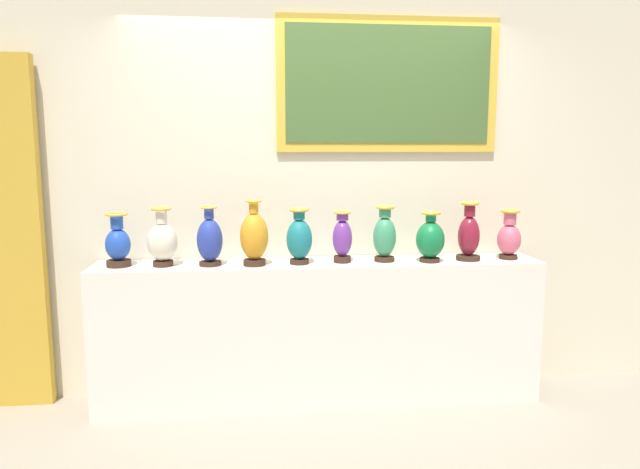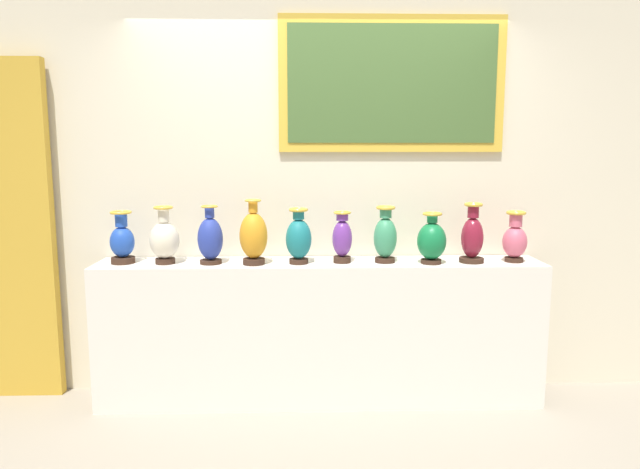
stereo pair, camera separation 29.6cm
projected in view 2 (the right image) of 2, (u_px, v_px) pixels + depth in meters
The scene contains 14 objects.
ground_plane at pixel (320, 399), 3.90m from camera, with size 10.92×10.92×0.00m, color gray.
display_shelf at pixel (320, 331), 3.83m from camera, with size 2.89×0.41×0.94m, color silver.
back_wall at pixel (321, 179), 3.94m from camera, with size 4.92×0.14×2.89m.
curtain_gold at pixel (13, 232), 3.82m from camera, with size 0.53×0.08×2.25m, color gold.
vase_sapphire at pixel (122, 241), 3.70m from camera, with size 0.15×0.15×0.34m.
vase_ivory at pixel (164, 239), 3.69m from camera, with size 0.19×0.19×0.37m.
vase_cobalt at pixel (210, 239), 3.68m from camera, with size 0.16×0.16×0.37m.
vase_amber at pixel (254, 236), 3.66m from camera, with size 0.18×0.18×0.41m.
vase_teal at pixel (299, 238), 3.69m from camera, with size 0.16×0.16×0.36m.
vase_violet at pixel (342, 238), 3.72m from camera, with size 0.13×0.13×0.33m.
vase_jade at pixel (385, 237), 3.73m from camera, with size 0.15×0.15×0.37m.
vase_emerald at pixel (432, 241), 3.69m from camera, with size 0.18×0.18×0.33m.
vase_burgundy at pixel (472, 237), 3.73m from camera, with size 0.16×0.16×0.39m.
vase_rose at pixel (515, 239), 3.75m from camera, with size 0.16×0.16×0.33m.
Camera 2 is at (-0.10, -3.69, 1.67)m, focal length 32.46 mm.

